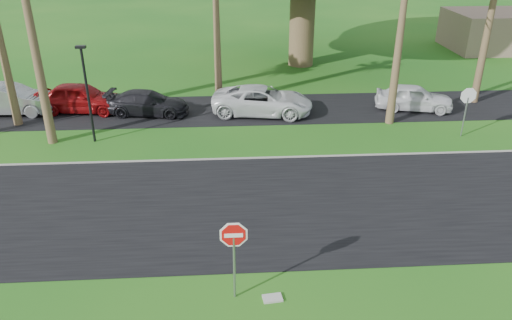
{
  "coord_description": "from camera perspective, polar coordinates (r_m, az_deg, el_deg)",
  "views": [
    {
      "loc": [
        0.39,
        -14.12,
        9.67
      ],
      "look_at": [
        1.43,
        2.18,
        1.8
      ],
      "focal_mm": 35.0,
      "sensor_mm": 36.0,
      "label": 1
    }
  ],
  "objects": [
    {
      "name": "streetlight_right",
      "position": [
        24.53,
        -18.76,
        7.73
      ],
      "size": [
        0.45,
        0.25,
        4.64
      ],
      "color": "black",
      "rests_on": "ground"
    },
    {
      "name": "car_red",
      "position": [
        29.41,
        -19.42,
        6.72
      ],
      "size": [
        4.96,
        2.5,
        1.62
      ],
      "primitive_type": "imported",
      "rotation": [
        0.0,
        0.0,
        1.44
      ],
      "color": "maroon",
      "rests_on": "ground"
    },
    {
      "name": "car_minivan",
      "position": [
        27.45,
        0.74,
        6.78
      ],
      "size": [
        5.79,
        3.35,
        1.52
      ],
      "primitive_type": "imported",
      "rotation": [
        0.0,
        0.0,
        1.41
      ],
      "color": "silver",
      "rests_on": "ground"
    },
    {
      "name": "ground",
      "position": [
        17.12,
        -4.37,
        -8.75
      ],
      "size": [
        120.0,
        120.0,
        0.0
      ],
      "primitive_type": "plane",
      "color": "#175916",
      "rests_on": "ground"
    },
    {
      "name": "car_pickup",
      "position": [
        29.43,
        17.61,
        6.8
      ],
      "size": [
        4.49,
        2.58,
        1.44
      ],
      "primitive_type": "imported",
      "rotation": [
        0.0,
        0.0,
        1.35
      ],
      "color": "white",
      "rests_on": "ground"
    },
    {
      "name": "stop_sign_far",
      "position": [
        26.2,
        23.0,
        6.12
      ],
      "size": [
        1.05,
        0.07,
        2.62
      ],
      "rotation": [
        0.0,
        0.0,
        3.14
      ],
      "color": "gray",
      "rests_on": "ground"
    },
    {
      "name": "car_dark",
      "position": [
        28.06,
        -12.27,
        6.37
      ],
      "size": [
        4.66,
        2.41,
        1.29
      ],
      "primitive_type": "imported",
      "rotation": [
        0.0,
        0.0,
        1.43
      ],
      "color": "black",
      "rests_on": "ground"
    },
    {
      "name": "road",
      "position": [
        18.8,
        -4.34,
        -5.28
      ],
      "size": [
        120.0,
        8.0,
        0.02
      ],
      "primitive_type": "cube",
      "color": "black",
      "rests_on": "ground"
    },
    {
      "name": "parking_strip",
      "position": [
        28.33,
        -4.24,
        5.71
      ],
      "size": [
        120.0,
        5.0,
        0.02
      ],
      "primitive_type": "cube",
      "color": "black",
      "rests_on": "ground"
    },
    {
      "name": "building_far",
      "position": [
        47.27,
        27.15,
        13.05
      ],
      "size": [
        10.0,
        6.0,
        3.0
      ],
      "primitive_type": "cube",
      "color": "gray",
      "rests_on": "ground"
    },
    {
      "name": "car_silver",
      "position": [
        30.57,
        -26.34,
        6.17
      ],
      "size": [
        4.96,
        1.86,
        1.62
      ],
      "primitive_type": "imported",
      "rotation": [
        0.0,
        0.0,
        1.54
      ],
      "color": "#A4A7AB",
      "rests_on": "ground"
    },
    {
      "name": "stop_sign_near",
      "position": [
        13.64,
        -2.55,
        -9.67
      ],
      "size": [
        1.05,
        0.07,
        2.62
      ],
      "color": "gray",
      "rests_on": "ground"
    },
    {
      "name": "curb",
      "position": [
        22.36,
        -4.29,
        0.11
      ],
      "size": [
        120.0,
        0.12,
        0.06
      ],
      "primitive_type": "cube",
      "color": "gray",
      "rests_on": "ground"
    },
    {
      "name": "utility_slab",
      "position": [
        14.63,
        1.9,
        -15.51
      ],
      "size": [
        0.59,
        0.41,
        0.06
      ],
      "primitive_type": "cube",
      "rotation": [
        0.0,
        0.0,
        0.12
      ],
      "color": "#A9A8A0",
      "rests_on": "ground"
    }
  ]
}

